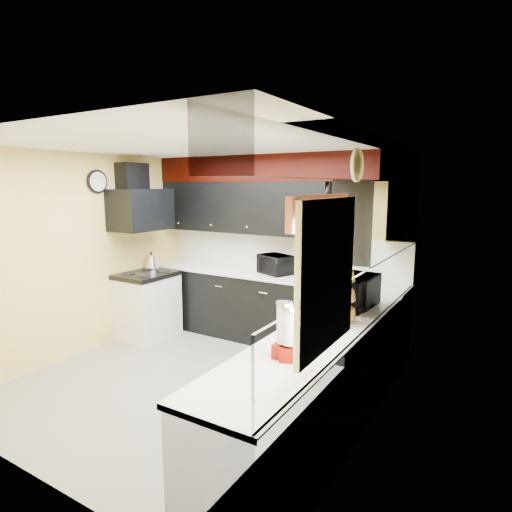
% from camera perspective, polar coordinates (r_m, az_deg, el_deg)
% --- Properties ---
extents(ground, '(3.60, 3.60, 0.00)m').
position_cam_1_polar(ground, '(4.85, -7.58, -16.43)').
color(ground, gray).
rests_on(ground, ground).
extents(wall_back, '(3.60, 0.06, 2.50)m').
position_cam_1_polar(wall_back, '(5.93, 3.09, 1.12)').
color(wall_back, '#E0C666').
rests_on(wall_back, ground).
extents(wall_right, '(0.06, 3.60, 2.50)m').
position_cam_1_polar(wall_right, '(3.61, 14.90, -4.64)').
color(wall_right, '#E0C666').
rests_on(wall_right, ground).
extents(wall_left, '(0.06, 3.60, 2.50)m').
position_cam_1_polar(wall_left, '(5.74, -22.03, 0.16)').
color(wall_left, '#E0C666').
rests_on(wall_left, ground).
extents(ceiling, '(3.60, 3.60, 0.06)m').
position_cam_1_polar(ceiling, '(4.38, -8.32, 14.48)').
color(ceiling, white).
rests_on(ceiling, wall_back).
extents(cab_back, '(3.60, 0.60, 0.90)m').
position_cam_1_polar(cab_back, '(5.84, 1.62, -7.03)').
color(cab_back, black).
rests_on(cab_back, ground).
extents(cab_right, '(0.60, 3.00, 0.90)m').
position_cam_1_polar(cab_right, '(3.72, 8.33, -17.18)').
color(cab_right, black).
rests_on(cab_right, ground).
extents(counter_back, '(3.62, 0.64, 0.04)m').
position_cam_1_polar(counter_back, '(5.73, 1.64, -2.52)').
color(counter_back, white).
rests_on(counter_back, cab_back).
extents(counter_right, '(0.64, 3.02, 0.04)m').
position_cam_1_polar(counter_right, '(3.53, 8.51, -10.35)').
color(counter_right, white).
rests_on(counter_right, cab_right).
extents(splash_back, '(3.60, 0.02, 0.50)m').
position_cam_1_polar(splash_back, '(5.93, 3.04, 0.54)').
color(splash_back, white).
rests_on(splash_back, counter_back).
extents(splash_right, '(0.02, 3.60, 0.50)m').
position_cam_1_polar(splash_right, '(3.63, 14.71, -5.54)').
color(splash_right, white).
rests_on(splash_right, counter_right).
extents(upper_back, '(2.60, 0.35, 0.70)m').
position_cam_1_polar(upper_back, '(5.98, -1.92, 6.50)').
color(upper_back, black).
rests_on(upper_back, wall_back).
extents(upper_right, '(0.35, 1.80, 0.70)m').
position_cam_1_polar(upper_right, '(4.43, 16.34, 5.08)').
color(upper_right, black).
rests_on(upper_right, wall_right).
extents(soffit_back, '(3.60, 0.36, 0.35)m').
position_cam_1_polar(soffit_back, '(5.71, 2.32, 11.62)').
color(soffit_back, black).
rests_on(soffit_back, wall_back).
extents(soffit_right, '(0.36, 3.24, 0.35)m').
position_cam_1_polar(soffit_right, '(3.40, 11.83, 12.89)').
color(soffit_right, black).
rests_on(soffit_right, wall_right).
extents(stove, '(0.60, 0.75, 0.86)m').
position_cam_1_polar(stove, '(6.17, -14.25, -6.64)').
color(stove, white).
rests_on(stove, ground).
extents(cooktop, '(0.62, 0.77, 0.06)m').
position_cam_1_polar(cooktop, '(6.06, -14.43, -2.45)').
color(cooktop, black).
rests_on(cooktop, stove).
extents(hood, '(0.50, 0.78, 0.55)m').
position_cam_1_polar(hood, '(5.98, -15.12, 5.98)').
color(hood, black).
rests_on(hood, wall_left).
extents(hood_duct, '(0.24, 0.40, 0.40)m').
position_cam_1_polar(hood_duct, '(6.06, -16.15, 9.96)').
color(hood_duct, black).
rests_on(hood_duct, wall_left).
extents(window, '(0.03, 0.86, 0.96)m').
position_cam_1_polar(window, '(2.72, 9.47, -2.57)').
color(window, white).
rests_on(window, wall_right).
extents(valance, '(0.04, 0.88, 0.20)m').
position_cam_1_polar(valance, '(2.69, 8.61, 5.92)').
color(valance, red).
rests_on(valance, wall_right).
extents(pan_top, '(0.03, 0.22, 0.40)m').
position_cam_1_polar(pan_top, '(5.30, 9.79, 8.15)').
color(pan_top, black).
rests_on(pan_top, upper_back).
extents(pan_mid, '(0.03, 0.28, 0.46)m').
position_cam_1_polar(pan_mid, '(5.19, 9.18, 5.37)').
color(pan_mid, black).
rests_on(pan_mid, upper_back).
extents(pan_low, '(0.03, 0.24, 0.42)m').
position_cam_1_polar(pan_low, '(5.43, 10.21, 5.20)').
color(pan_low, black).
rests_on(pan_low, upper_back).
extents(cut_board, '(0.03, 0.26, 0.35)m').
position_cam_1_polar(cut_board, '(5.07, 8.79, 5.85)').
color(cut_board, white).
rests_on(cut_board, upper_back).
extents(baskets, '(0.27, 0.27, 0.50)m').
position_cam_1_polar(baskets, '(3.76, 10.97, -5.04)').
color(baskets, brown).
rests_on(baskets, upper_right).
extents(clock, '(0.03, 0.30, 0.30)m').
position_cam_1_polar(clock, '(5.80, -20.41, 9.28)').
color(clock, black).
rests_on(clock, wall_left).
extents(deco_plate, '(0.03, 0.24, 0.24)m').
position_cam_1_polar(deco_plate, '(3.19, 13.33, 11.72)').
color(deco_plate, white).
rests_on(deco_plate, wall_right).
extents(toaster_oven, '(0.54, 0.51, 0.25)m').
position_cam_1_polar(toaster_oven, '(5.68, 2.55, -1.12)').
color(toaster_oven, black).
rests_on(toaster_oven, counter_back).
extents(microwave, '(0.42, 0.59, 0.31)m').
position_cam_1_polar(microwave, '(4.24, 12.69, -4.61)').
color(microwave, black).
rests_on(microwave, counter_right).
extents(utensil_crock, '(0.17, 0.17, 0.17)m').
position_cam_1_polar(utensil_crock, '(5.42, 8.10, -2.18)').
color(utensil_crock, white).
rests_on(utensil_crock, counter_back).
extents(knife_block, '(0.15, 0.18, 0.25)m').
position_cam_1_polar(knife_block, '(5.31, 10.45, -2.05)').
color(knife_block, black).
rests_on(knife_block, counter_back).
extents(kettle, '(0.25, 0.25, 0.19)m').
position_cam_1_polar(kettle, '(6.35, -13.76, -0.73)').
color(kettle, silver).
rests_on(kettle, cooktop).
extents(dispenser_a, '(0.16, 0.16, 0.34)m').
position_cam_1_polar(dispenser_a, '(2.92, 4.50, -10.60)').
color(dispenser_a, '#63000F').
rests_on(dispenser_a, counter_right).
extents(dispenser_b, '(0.14, 0.14, 0.36)m').
position_cam_1_polar(dispenser_b, '(2.96, 3.76, -10.14)').
color(dispenser_b, '#6E0800').
rests_on(dispenser_b, counter_right).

